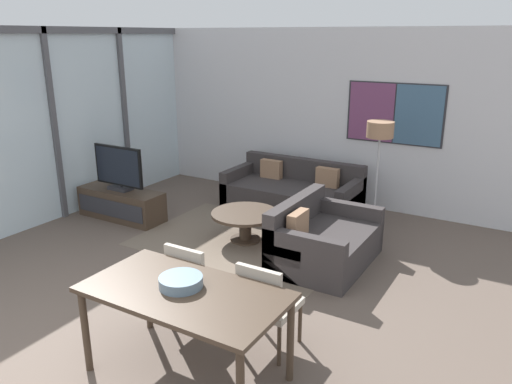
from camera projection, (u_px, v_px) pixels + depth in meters
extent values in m
cube|color=silver|center=(325.00, 117.00, 8.14)|extent=(7.18, 0.06, 2.80)
cube|color=#2D2D33|center=(395.00, 114.00, 7.51)|extent=(1.47, 0.01, 0.92)
cube|color=#753D66|center=(371.00, 112.00, 7.68)|extent=(0.70, 0.02, 0.88)
cube|color=#426684|center=(419.00, 115.00, 7.33)|extent=(0.70, 0.02, 0.88)
cube|color=silver|center=(53.00, 126.00, 7.31)|extent=(0.02, 5.69, 2.80)
cube|color=#515156|center=(42.00, 30.00, 6.89)|extent=(0.07, 5.69, 0.10)
cube|color=#515156|center=(54.00, 127.00, 7.29)|extent=(0.07, 0.08, 2.80)
cube|color=#515156|center=(125.00, 114.00, 8.46)|extent=(0.07, 0.08, 2.80)
cube|color=#706051|center=(245.00, 240.00, 6.82)|extent=(2.78, 1.98, 0.01)
cube|color=#423326|center=(122.00, 204.00, 7.59)|extent=(1.40, 0.47, 0.45)
cube|color=#2D2D33|center=(110.00, 208.00, 7.39)|extent=(1.28, 0.01, 0.25)
cube|color=#2D2D33|center=(120.00, 188.00, 7.51)|extent=(0.36, 0.20, 0.05)
cube|color=#2D2D33|center=(120.00, 184.00, 7.49)|extent=(0.06, 0.03, 0.08)
cube|color=black|center=(118.00, 166.00, 7.41)|extent=(0.90, 0.04, 0.60)
cube|color=black|center=(117.00, 166.00, 7.39)|extent=(0.84, 0.01, 0.54)
cube|color=#383333|center=(291.00, 198.00, 7.89)|extent=(2.09, 0.99, 0.42)
cube|color=#383333|center=(303.00, 181.00, 8.18)|extent=(2.09, 0.16, 0.77)
cube|color=#383333|center=(239.00, 184.00, 8.34)|extent=(0.14, 0.99, 0.60)
cube|color=#383333|center=(350.00, 203.00, 7.39)|extent=(0.14, 0.99, 0.60)
cube|color=#9E7556|center=(271.00, 169.00, 8.22)|extent=(0.36, 0.12, 0.30)
cube|color=#9E7556|center=(327.00, 177.00, 7.74)|extent=(0.36, 0.12, 0.30)
cube|color=#383333|center=(326.00, 247.00, 6.08)|extent=(0.99, 1.42, 0.42)
cube|color=#383333|center=(296.00, 227.00, 6.23)|extent=(0.16, 1.42, 0.77)
cube|color=#383333|center=(303.00, 260.00, 5.53)|extent=(0.99, 0.14, 0.60)
cube|color=#383333|center=(345.00, 224.00, 6.58)|extent=(0.99, 0.14, 0.60)
cube|color=#9E7556|center=(298.00, 224.00, 5.83)|extent=(0.12, 0.36, 0.30)
cylinder|color=#423326|center=(245.00, 239.00, 6.81)|extent=(0.41, 0.41, 0.03)
cylinder|color=#423326|center=(245.00, 228.00, 6.76)|extent=(0.17, 0.17, 0.36)
cylinder|color=#423326|center=(245.00, 214.00, 6.70)|extent=(0.92, 0.92, 0.04)
cube|color=#423326|center=(184.00, 292.00, 3.90)|extent=(1.62, 0.86, 0.04)
cylinder|color=#423326|center=(85.00, 331.00, 4.08)|extent=(0.06, 0.06, 0.74)
cylinder|color=#423326|center=(148.00, 292.00, 4.69)|extent=(0.06, 0.06, 0.74)
cylinder|color=#423326|center=(290.00, 340.00, 3.96)|extent=(0.06, 0.06, 0.74)
cube|color=#B2A899|center=(199.00, 283.00, 4.76)|extent=(0.46, 0.46, 0.06)
cube|color=#B2A899|center=(184.00, 269.00, 4.53)|extent=(0.42, 0.05, 0.41)
cylinder|color=#423326|center=(170.00, 308.00, 4.77)|extent=(0.04, 0.04, 0.39)
cylinder|color=#423326|center=(204.00, 319.00, 4.57)|extent=(0.04, 0.04, 0.39)
cylinder|color=#423326|center=(196.00, 290.00, 5.09)|extent=(0.04, 0.04, 0.39)
cylinder|color=#423326|center=(228.00, 300.00, 4.90)|extent=(0.04, 0.04, 0.39)
cube|color=#B2A899|center=(270.00, 305.00, 4.38)|extent=(0.46, 0.46, 0.06)
cube|color=#B2A899|center=(258.00, 291.00, 4.14)|extent=(0.42, 0.05, 0.41)
cylinder|color=#423326|center=(239.00, 331.00, 4.38)|extent=(0.04, 0.04, 0.39)
cylinder|color=#423326|center=(279.00, 345.00, 4.19)|extent=(0.04, 0.04, 0.39)
cylinder|color=#423326|center=(262.00, 311.00, 4.71)|extent=(0.04, 0.04, 0.39)
cylinder|color=#423326|center=(300.00, 323.00, 4.51)|extent=(0.04, 0.04, 0.39)
cylinder|color=slate|center=(181.00, 282.00, 3.94)|extent=(0.35, 0.35, 0.09)
torus|color=slate|center=(181.00, 278.00, 3.93)|extent=(0.35, 0.35, 0.02)
cylinder|color=#2D2D33|center=(373.00, 228.00, 7.23)|extent=(0.28, 0.28, 0.02)
cylinder|color=#B7B7BC|center=(376.00, 183.00, 7.03)|extent=(0.03, 0.03, 1.32)
cylinder|color=#9E7556|center=(380.00, 129.00, 6.80)|extent=(0.37, 0.37, 0.22)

